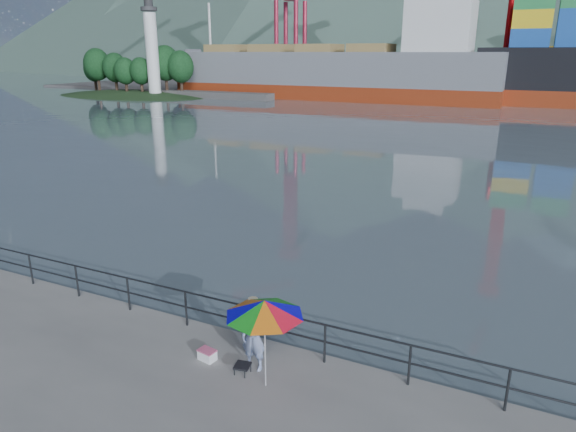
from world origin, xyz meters
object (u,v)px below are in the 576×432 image
object	(u,v)px
bulk_carrier	(340,71)
fisherman	(254,337)
cooler_bag	(207,355)
beach_umbrella	(264,308)

from	to	relation	value
bulk_carrier	fisherman	bearing A→B (deg)	-71.28
bulk_carrier	cooler_bag	bearing A→B (deg)	-72.20
fisherman	cooler_bag	size ratio (longest dim) A/B	4.07
bulk_carrier	beach_umbrella	bearing A→B (deg)	-71.00
beach_umbrella	bulk_carrier	size ratio (longest dim) A/B	0.04
beach_umbrella	bulk_carrier	xyz separation A→B (m)	(-24.42, 70.92, 2.19)
beach_umbrella	bulk_carrier	distance (m)	75.04
cooler_bag	bulk_carrier	distance (m)	74.30
beach_umbrella	cooler_bag	bearing A→B (deg)	170.97
fisherman	bulk_carrier	distance (m)	74.45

